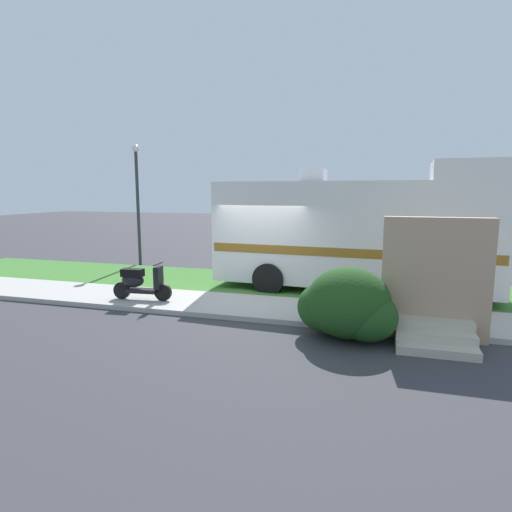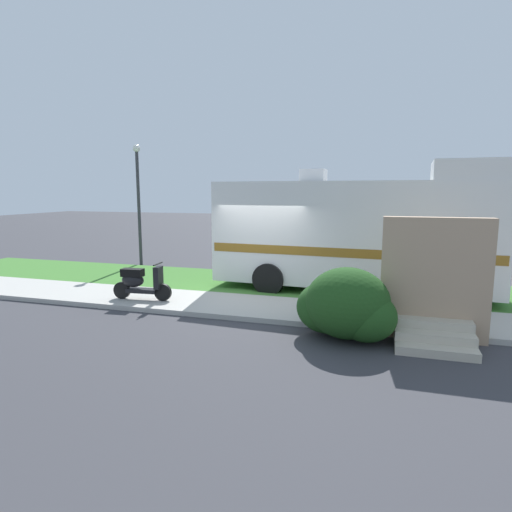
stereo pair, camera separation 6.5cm
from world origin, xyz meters
name	(u,v)px [view 1 (the left image)]	position (x,y,z in m)	size (l,w,h in m)	color
ground_plane	(256,297)	(0.00, 0.00, 0.00)	(80.00, 80.00, 0.00)	#38383D
sidewalk	(243,306)	(0.00, -1.20, 0.06)	(24.00, 2.00, 0.12)	#ADAAA3
grass_strip	(270,284)	(0.00, 1.50, 0.04)	(24.00, 3.40, 0.08)	#3D752D
motorhome_rv	(356,232)	(2.51, 1.43, 1.74)	(7.77, 2.91, 3.65)	silver
scooter	(140,282)	(-2.67, -1.53, 0.58)	(1.58, 0.50, 0.97)	black
bicycle	(348,299)	(2.57, -1.50, 0.51)	(1.74, 0.52, 0.91)	black
pickup_truck_near	(325,239)	(1.07, 6.25, 0.96)	(5.74, 2.38, 1.80)	silver
porch_steps	(435,292)	(4.25, -2.29, 0.97)	(2.00, 1.26, 2.40)	#BCB29E
bush_by_porch	(347,306)	(2.63, -2.68, 0.66)	(1.97, 1.48, 1.40)	#1E4719
bottle_green	(392,307)	(3.52, -0.80, 0.22)	(0.07, 0.07, 0.23)	#B2B2B7
bottle_spare	(432,309)	(4.40, -0.71, 0.22)	(0.07, 0.07, 0.24)	#B2B2B7
street_lamp_post	(137,194)	(-5.80, 3.60, 2.77)	(0.28, 0.28, 4.62)	#333338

